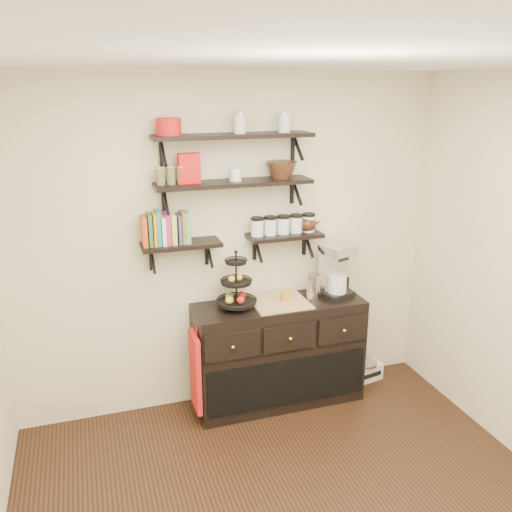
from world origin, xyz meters
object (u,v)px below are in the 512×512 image
(sideboard, at_px, (279,353))
(coffee_maker, at_px, (335,271))
(fruit_stand, at_px, (237,290))
(radio, at_px, (366,371))

(sideboard, xyz_separation_m, coffee_maker, (0.50, 0.03, 0.66))
(fruit_stand, distance_m, radio, 1.58)
(coffee_maker, bearing_deg, radio, -12.99)
(fruit_stand, relative_size, coffee_maker, 1.03)
(coffee_maker, bearing_deg, sideboard, 165.14)
(sideboard, xyz_separation_m, radio, (0.88, 0.07, -0.36))
(sideboard, bearing_deg, coffee_maker, 3.46)
(fruit_stand, bearing_deg, radio, 2.89)
(fruit_stand, xyz_separation_m, coffee_maker, (0.86, 0.03, 0.05))
(radio, bearing_deg, fruit_stand, 171.80)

